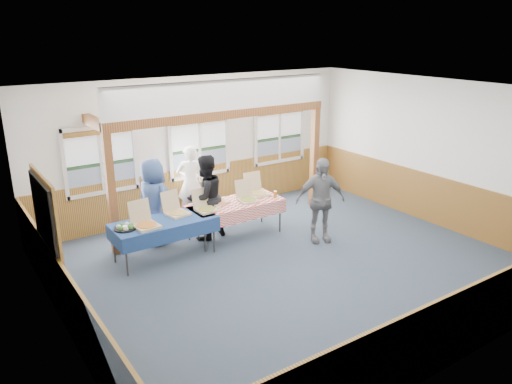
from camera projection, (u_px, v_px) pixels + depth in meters
The scene contains 31 objects.
floor at pixel (289, 265), 9.31m from camera, with size 8.00×8.00×0.00m, color #293543.
ceiling at pixel (293, 91), 8.30m from camera, with size 8.00×8.00×0.00m, color white.
wall_back at pixel (199, 146), 11.56m from camera, with size 8.00×8.00×0.00m, color silver.
wall_front at pixel (468, 254), 6.05m from camera, with size 8.00×8.00×0.00m, color silver.
wall_left at pixel (55, 232), 6.68m from camera, with size 8.00×8.00×0.00m, color silver.
wall_right at pixel (436, 153), 10.93m from camera, with size 8.00×8.00×0.00m, color silver.
wainscot_back at pixel (201, 189), 11.87m from camera, with size 7.98×0.05×1.10m, color brown.
wainscot_front at pixel (456, 327), 6.40m from camera, with size 7.98×0.05×1.10m, color brown.
wainscot_left at pixel (67, 301), 7.02m from camera, with size 0.05×6.98×1.10m, color brown.
wainscot_right at pixel (430, 198), 11.24m from camera, with size 0.05×6.98×1.10m, color brown.
cased_opening at pixel (48, 246), 7.58m from camera, with size 0.06×1.30×2.10m, color #2F2F2F.
window_left at pixel (100, 156), 10.28m from camera, with size 1.56×0.10×1.46m.
window_mid at pixel (199, 143), 11.50m from camera, with size 1.56×0.10×1.46m.
window_right at pixel (279, 132), 12.72m from camera, with size 1.56×0.10×1.46m.
post_left at pixel (111, 195), 9.41m from camera, with size 0.15×0.15×2.40m, color #623115.
post_right at pixel (314, 158), 12.07m from camera, with size 0.15×0.15×2.40m, color #623115.
cross_beam at pixel (224, 115), 10.33m from camera, with size 5.15×0.18×0.18m, color #623115.
table_left at pixel (164, 223), 9.39m from camera, with size 2.12×1.49×0.76m.
table_right at pixel (235, 204), 10.38m from camera, with size 2.19×1.67×0.76m.
pizza_box_a at pixel (145, 223), 9.05m from camera, with size 0.46×0.54×0.45m.
pizza_box_b at pixel (177, 211), 9.66m from camera, with size 0.47×0.54×0.43m.
pizza_box_c at pixel (205, 207), 9.86m from camera, with size 0.39×0.47×0.41m.
pizza_box_d at pixel (215, 200), 10.30m from camera, with size 0.49×0.56×0.43m.
pizza_box_e at pixel (247, 198), 10.41m from camera, with size 0.44×0.51×0.41m.
pizza_box_f at pixel (257, 192), 10.80m from camera, with size 0.44×0.53×0.45m.
veggie_tray at pixel (125, 227), 8.97m from camera, with size 0.41×0.41×0.09m.
drink_glass at pixel (275, 195), 10.59m from camera, with size 0.07×0.07×0.15m, color #A9711C.
woman_white at pixel (191, 183), 11.24m from camera, with size 0.63×0.42×1.74m, color white.
woman_black at pixel (205, 197), 10.25m from camera, with size 0.86×0.67×1.78m, color black.
man_blue at pixel (154, 201), 10.05m from camera, with size 0.86×0.56×1.76m, color #334C81.
person_grey at pixel (320, 200), 10.10m from camera, with size 1.03×0.43×1.77m, color slate.
Camera 1 is at (-5.22, -6.62, 4.21)m, focal length 35.00 mm.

